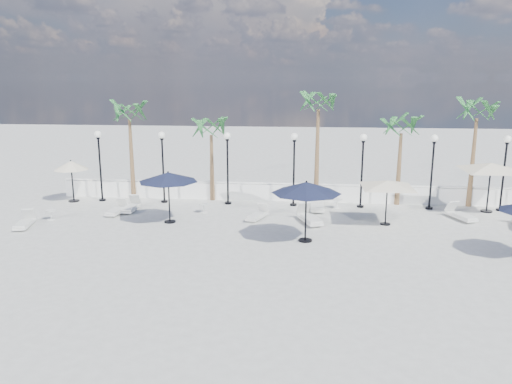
# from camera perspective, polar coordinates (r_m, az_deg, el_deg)

# --- Properties ---
(ground) EXTENTS (100.00, 100.00, 0.00)m
(ground) POSITION_cam_1_polar(r_m,az_deg,el_deg) (20.29, 3.76, -6.11)
(ground) COLOR #9E9D99
(ground) RESTS_ON ground
(balustrade) EXTENTS (26.00, 0.30, 1.01)m
(balustrade) POSITION_cam_1_polar(r_m,az_deg,el_deg) (27.38, 4.36, -0.08)
(balustrade) COLOR white
(balustrade) RESTS_ON ground
(lamppost_0) EXTENTS (0.36, 0.36, 3.84)m
(lamppost_0) POSITION_cam_1_polar(r_m,az_deg,el_deg) (28.28, -17.46, 3.95)
(lamppost_0) COLOR black
(lamppost_0) RESTS_ON ground
(lamppost_1) EXTENTS (0.36, 0.36, 3.84)m
(lamppost_1) POSITION_cam_1_polar(r_m,az_deg,el_deg) (27.10, -10.62, 3.96)
(lamppost_1) COLOR black
(lamppost_1) RESTS_ON ground
(lamppost_2) EXTENTS (0.36, 0.36, 3.84)m
(lamppost_2) POSITION_cam_1_polar(r_m,az_deg,el_deg) (26.33, -3.28, 3.90)
(lamppost_2) COLOR black
(lamppost_2) RESTS_ON ground
(lamppost_3) EXTENTS (0.36, 0.36, 3.84)m
(lamppost_3) POSITION_cam_1_polar(r_m,az_deg,el_deg) (26.01, 4.37, 3.78)
(lamppost_3) COLOR black
(lamppost_3) RESTS_ON ground
(lamppost_4) EXTENTS (0.36, 0.36, 3.84)m
(lamppost_4) POSITION_cam_1_polar(r_m,az_deg,el_deg) (26.17, 12.07, 3.58)
(lamppost_4) COLOR black
(lamppost_4) RESTS_ON ground
(lamppost_5) EXTENTS (0.36, 0.36, 3.84)m
(lamppost_5) POSITION_cam_1_polar(r_m,az_deg,el_deg) (26.78, 19.54, 3.33)
(lamppost_5) COLOR black
(lamppost_5) RESTS_ON ground
(lamppost_6) EXTENTS (0.36, 0.36, 3.84)m
(lamppost_6) POSITION_cam_1_polar(r_m,az_deg,el_deg) (27.82, 26.57, 3.04)
(lamppost_6) COLOR black
(lamppost_6) RESTS_ON ground
(palm_0) EXTENTS (2.60, 2.60, 5.50)m
(palm_0) POSITION_cam_1_polar(r_m,az_deg,el_deg) (28.25, -14.28, 8.31)
(palm_0) COLOR brown
(palm_0) RESTS_ON ground
(palm_1) EXTENTS (2.60, 2.60, 4.70)m
(palm_1) POSITION_cam_1_polar(r_m,az_deg,el_deg) (27.12, -5.15, 6.83)
(palm_1) COLOR brown
(palm_1) RESTS_ON ground
(palm_2) EXTENTS (2.60, 2.60, 6.10)m
(palm_2) POSITION_cam_1_polar(r_m,az_deg,el_deg) (26.53, 7.15, 9.59)
(palm_2) COLOR brown
(palm_2) RESTS_ON ground
(palm_3) EXTENTS (2.60, 2.60, 4.90)m
(palm_3) POSITION_cam_1_polar(r_m,az_deg,el_deg) (27.06, 16.28, 6.77)
(palm_3) COLOR brown
(palm_3) RESTS_ON ground
(palm_4) EXTENTS (2.60, 2.60, 5.70)m
(palm_4) POSITION_cam_1_polar(r_m,az_deg,el_deg) (27.90, 23.94, 7.96)
(palm_4) COLOR brown
(palm_4) RESTS_ON ground
(lounger_0) EXTENTS (0.93, 1.79, 0.64)m
(lounger_0) POSITION_cam_1_polar(r_m,az_deg,el_deg) (24.92, -24.92, -3.18)
(lounger_0) COLOR beige
(lounger_0) RESTS_ON ground
(lounger_1) EXTENTS (0.65, 1.67, 0.61)m
(lounger_1) POSITION_cam_1_polar(r_m,az_deg,el_deg) (25.75, -15.61, -1.97)
(lounger_1) COLOR beige
(lounger_1) RESTS_ON ground
(lounger_2) EXTENTS (0.61, 1.76, 0.65)m
(lounger_2) POSITION_cam_1_polar(r_m,az_deg,el_deg) (26.11, -14.10, -1.65)
(lounger_2) COLOR beige
(lounger_2) RESTS_ON ground
(lounger_3) EXTENTS (0.75, 2.18, 0.81)m
(lounger_3) POSITION_cam_1_polar(r_m,az_deg,el_deg) (25.81, 6.97, -1.39)
(lounger_3) COLOR beige
(lounger_3) RESTS_ON ground
(lounger_4) EXTENTS (1.30, 2.09, 0.75)m
(lounger_4) POSITION_cam_1_polar(r_m,az_deg,el_deg) (23.41, 6.11, -2.92)
(lounger_4) COLOR beige
(lounger_4) RESTS_ON ground
(lounger_5) EXTENTS (1.04, 1.70, 0.61)m
(lounger_5) POSITION_cam_1_polar(r_m,az_deg,el_deg) (23.88, 0.17, -2.64)
(lounger_5) COLOR beige
(lounger_5) RESTS_ON ground
(lounger_6) EXTENTS (1.19, 1.88, 0.67)m
(lounger_6) POSITION_cam_1_polar(r_m,az_deg,el_deg) (25.77, 22.35, -2.42)
(lounger_6) COLOR beige
(lounger_6) RESTS_ON ground
(side_table_0) EXTENTS (0.48, 0.48, 0.46)m
(side_table_0) POSITION_cam_1_polar(r_m,az_deg,el_deg) (25.71, -22.39, -2.32)
(side_table_0) COLOR beige
(side_table_0) RESTS_ON ground
(side_table_1) EXTENTS (0.49, 0.49, 0.47)m
(side_table_1) POSITION_cam_1_polar(r_m,az_deg,el_deg) (25.11, -5.98, -1.74)
(side_table_1) COLOR beige
(side_table_1) RESTS_ON ground
(side_table_2) EXTENTS (0.50, 0.50, 0.49)m
(side_table_2) POSITION_cam_1_polar(r_m,az_deg,el_deg) (26.14, 9.27, -1.23)
(side_table_2) COLOR beige
(side_table_2) RESTS_ON ground
(parasol_navy_left) EXTENTS (2.76, 2.76, 2.44)m
(parasol_navy_left) POSITION_cam_1_polar(r_m,az_deg,el_deg) (23.25, -10.00, 1.67)
(parasol_navy_left) COLOR black
(parasol_navy_left) RESTS_ON ground
(parasol_navy_mid) EXTENTS (2.86, 2.86, 2.56)m
(parasol_navy_mid) POSITION_cam_1_polar(r_m,az_deg,el_deg) (20.28, 5.77, 0.45)
(parasol_navy_mid) COLOR black
(parasol_navy_mid) RESTS_ON ground
(parasol_cream_sq_a) EXTENTS (4.54, 4.54, 2.23)m
(parasol_cream_sq_a) POSITION_cam_1_polar(r_m,az_deg,el_deg) (23.34, 14.82, 1.25)
(parasol_cream_sq_a) COLOR black
(parasol_cream_sq_a) RESTS_ON ground
(parasol_cream_sq_b) EXTENTS (5.38, 5.38, 2.69)m
(parasol_cream_sq_b) POSITION_cam_1_polar(r_m,az_deg,el_deg) (27.29, 25.31, 2.99)
(parasol_cream_sq_b) COLOR black
(parasol_cream_sq_b) RESTS_ON ground
(parasol_cream_small) EXTENTS (1.87, 1.87, 2.30)m
(parasol_cream_small) POSITION_cam_1_polar(r_m,az_deg,el_deg) (28.72, -20.38, 2.81)
(parasol_cream_small) COLOR black
(parasol_cream_small) RESTS_ON ground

